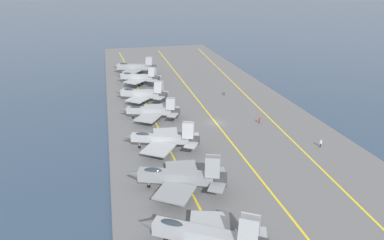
{
  "coord_description": "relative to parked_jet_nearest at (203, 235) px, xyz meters",
  "views": [
    {
      "loc": [
        -72.87,
        23.71,
        32.54
      ],
      "look_at": [
        -2.9,
        6.63,
        2.9
      ],
      "focal_mm": 32.0,
      "sensor_mm": 36.0,
      "label": 1
    }
  ],
  "objects": [
    {
      "name": "parked_jet_third",
      "position": [
        29.06,
        0.39,
        -0.01
      ],
      "size": [
        13.46,
        15.95,
        6.3
      ],
      "color": "#9EA3A8",
      "rests_on": "carrier_deck"
    },
    {
      "name": "deck_stripe_foul_line",
      "position": [
        40.08,
        -28.32,
        -2.46
      ],
      "size": [
        187.4,
        12.76,
        0.01
      ],
      "primitive_type": "cube",
      "rotation": [
        0.0,
        0.0,
        -0.07
      ],
      "color": "yellow",
      "rests_on": "carrier_deck"
    },
    {
      "name": "crew_white_vest",
      "position": [
        22.42,
        -31.43,
        -1.54
      ],
      "size": [
        0.46,
        0.42,
        1.69
      ],
      "color": "#232328",
      "rests_on": "carrier_deck"
    },
    {
      "name": "carrier_deck",
      "position": [
        40.08,
        -14.32,
        -2.66
      ],
      "size": [
        208.65,
        50.88,
        0.4
      ],
      "primitive_type": "cube",
      "color": "slate",
      "rests_on": "ground"
    },
    {
      "name": "deck_stripe_centerline",
      "position": [
        40.08,
        -14.32,
        -2.46
      ],
      "size": [
        187.78,
        0.36,
        0.01
      ],
      "primitive_type": "cube",
      "color": "yellow",
      "rests_on": "carrier_deck"
    },
    {
      "name": "parked_jet_nearest",
      "position": [
        0.0,
        0.0,
        0.0
      ],
      "size": [
        13.07,
        16.32,
        6.69
      ],
      "color": "#93999E",
      "rests_on": "carrier_deck"
    },
    {
      "name": "parked_jet_sixth",
      "position": [
        76.47,
        0.76,
        0.23
      ],
      "size": [
        12.55,
        14.99,
        6.31
      ],
      "color": "#9EA3A8",
      "rests_on": "carrier_deck"
    },
    {
      "name": "deck_stripe_edge_line",
      "position": [
        40.08,
        -0.33,
        -2.46
      ],
      "size": [
        187.56,
        9.85,
        0.01
      ],
      "primitive_type": "cube",
      "rotation": [
        0.0,
        0.0,
        0.05
      ],
      "color": "yellow",
      "rests_on": "carrier_deck"
    },
    {
      "name": "parked_jet_fifth",
      "position": [
        59.86,
        1.42,
        -0.13
      ],
      "size": [
        12.43,
        15.35,
        6.36
      ],
      "color": "#9EA3A8",
      "rests_on": "carrier_deck"
    },
    {
      "name": "parked_jet_second",
      "position": [
        14.2,
        0.3,
        0.02
      ],
      "size": [
        13.45,
        16.68,
        6.59
      ],
      "color": "gray",
      "rests_on": "carrier_deck"
    },
    {
      "name": "parked_jet_fourth",
      "position": [
        46.02,
        0.58,
        -0.28
      ],
      "size": [
        12.79,
        15.24,
        5.68
      ],
      "color": "#93999E",
      "rests_on": "carrier_deck"
    },
    {
      "name": "crew_red_vest",
      "position": [
        37.15,
        -24.37,
        -1.49
      ],
      "size": [
        0.46,
        0.45,
        1.77
      ],
      "color": "#383328",
      "rests_on": "carrier_deck"
    },
    {
      "name": "parked_jet_seventh",
      "position": [
        90.76,
        0.74,
        0.29
      ],
      "size": [
        13.19,
        16.49,
        6.51
      ],
      "color": "gray",
      "rests_on": "carrier_deck"
    },
    {
      "name": "ground_plane",
      "position": [
        40.08,
        -14.32,
        -2.86
      ],
      "size": [
        2000.0,
        2000.0,
        0.0
      ],
      "primitive_type": "plane",
      "color": "#2D425B"
    },
    {
      "name": "crew_green_vest",
      "position": [
        59.72,
        -23.11,
        -1.49
      ],
      "size": [
        0.27,
        0.39,
        1.76
      ],
      "color": "#232328",
      "rests_on": "carrier_deck"
    }
  ]
}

